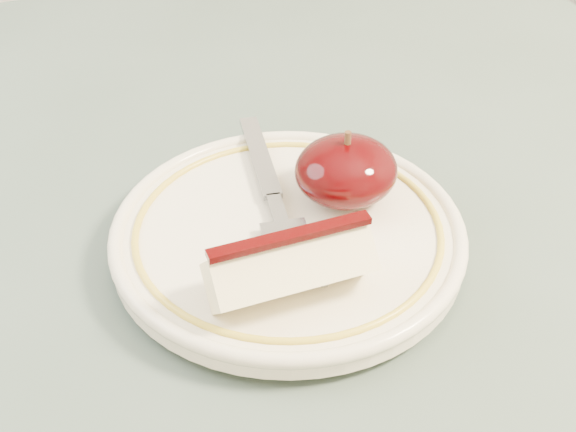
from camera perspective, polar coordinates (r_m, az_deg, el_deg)
name	(u,v)px	position (r m, az deg, el deg)	size (l,w,h in m)	color
table	(214,382)	(0.53, -5.30, -11.65)	(0.90, 0.90, 0.75)	brown
plate	(288,235)	(0.48, 0.00, -1.33)	(0.21, 0.21, 0.02)	beige
apple_half	(346,171)	(0.49, 4.15, 3.24)	(0.06, 0.06, 0.05)	black
apple_wedge	(290,266)	(0.42, 0.16, -3.58)	(0.09, 0.04, 0.04)	#FBF0B9
fork	(274,198)	(0.49, -1.03, 1.30)	(0.05, 0.17, 0.00)	#92949A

